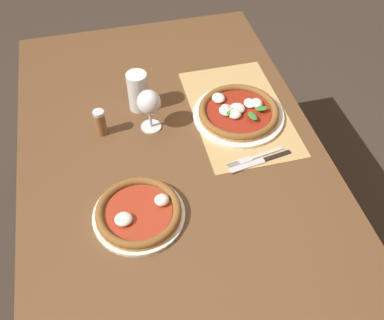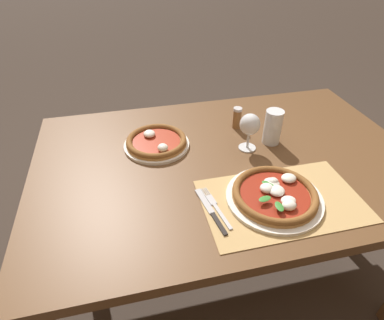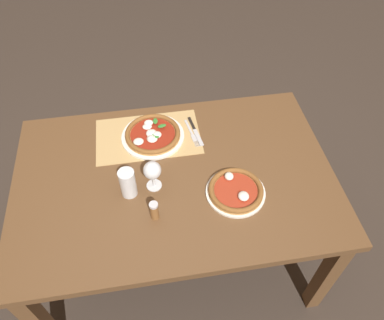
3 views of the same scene
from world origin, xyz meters
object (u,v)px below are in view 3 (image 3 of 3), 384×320
at_px(wine_glass, 152,171).
at_px(knife, 195,131).
at_px(pepper_shaker, 154,211).
at_px(pizza_far, 236,191).
at_px(pint_glass, 128,183).
at_px(pizza_near, 152,134).
at_px(fork, 192,133).

relative_size(wine_glass, knife, 0.72).
bearing_deg(wine_glass, pepper_shaker, 85.87).
relative_size(pizza_far, pint_glass, 1.85).
xyz_separation_m(pint_glass, pepper_shaker, (-0.10, 0.14, -0.02)).
bearing_deg(pizza_far, pizza_near, -50.46).
relative_size(fork, knife, 0.93).
xyz_separation_m(pizza_near, pizza_far, (-0.33, 0.41, -0.00)).
xyz_separation_m(fork, pepper_shaker, (0.23, 0.47, 0.04)).
bearing_deg(knife, pizza_near, 1.39).
bearing_deg(pizza_far, pepper_shaker, 10.15).
xyz_separation_m(pizza_far, fork, (0.14, -0.40, -0.01)).
distance_m(pint_glass, pepper_shaker, 0.18).
xyz_separation_m(wine_glass, fork, (-0.22, -0.30, -0.10)).
bearing_deg(pint_glass, pizza_far, 170.49).
relative_size(pizza_far, knife, 1.25).
height_order(pizza_near, pint_glass, pint_glass).
height_order(pint_glass, knife, pint_glass).
bearing_deg(pepper_shaker, knife, -118.14).
distance_m(pint_glass, knife, 0.49).
bearing_deg(pizza_far, pint_glass, -9.51).
distance_m(fork, pepper_shaker, 0.52).
distance_m(pizza_far, knife, 0.43).
distance_m(wine_glass, knife, 0.41).
bearing_deg(wine_glass, pint_glass, 10.84).
distance_m(pizza_far, pepper_shaker, 0.38).
bearing_deg(pint_glass, wine_glass, -169.16).
bearing_deg(knife, pizza_far, 105.49).
xyz_separation_m(pizza_near, wine_glass, (0.02, 0.31, 0.08)).
distance_m(pizza_near, wine_glass, 0.32).
height_order(fork, pepper_shaker, pepper_shaker).
height_order(pizza_far, knife, pizza_far).
bearing_deg(fork, wine_glass, 53.53).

